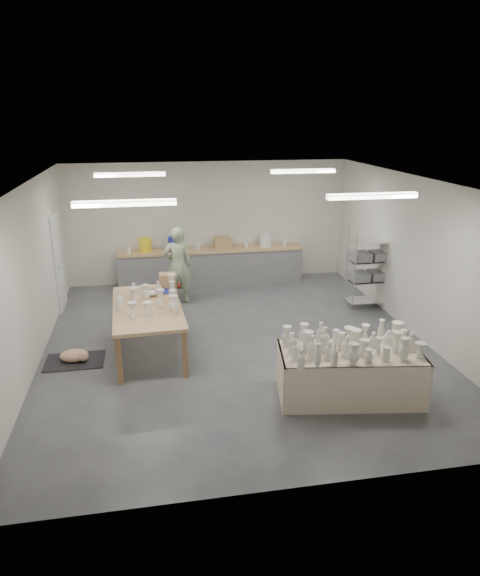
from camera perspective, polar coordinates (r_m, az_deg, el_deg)
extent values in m
plane|color=#424449|center=(9.71, -0.43, -6.15)|extent=(8.00, 8.00, 0.00)
cube|color=white|center=(8.87, -0.48, 11.63)|extent=(7.00, 8.00, 0.02)
cube|color=silver|center=(13.02, -3.51, 7.28)|extent=(7.00, 0.02, 3.00)
cube|color=silver|center=(5.56, 6.76, -9.25)|extent=(7.00, 0.02, 3.00)
cube|color=silver|center=(9.27, -22.30, 1.09)|extent=(0.02, 8.00, 3.00)
cube|color=silver|center=(10.34, 19.05, 3.22)|extent=(0.02, 8.00, 3.00)
cube|color=white|center=(11.84, -19.53, 2.80)|extent=(0.05, 0.90, 2.10)
cube|color=white|center=(7.27, -12.67, 9.18)|extent=(1.40, 0.12, 0.08)
cube|color=white|center=(7.98, 14.49, 9.88)|extent=(1.40, 0.12, 0.08)
cube|color=white|center=(10.74, -12.12, 12.22)|extent=(1.40, 0.12, 0.08)
cube|color=white|center=(11.23, 7.02, 12.77)|extent=(1.40, 0.12, 0.08)
cube|color=tan|center=(12.85, -3.28, 4.25)|extent=(4.60, 0.60, 0.06)
cube|color=slate|center=(12.97, -3.24, 2.33)|extent=(4.60, 0.55, 0.84)
cylinder|color=yellow|center=(12.72, -10.49, 4.73)|extent=(0.30, 0.30, 0.34)
cylinder|color=#1C289A|center=(12.73, -7.33, 4.91)|extent=(0.30, 0.30, 0.34)
cylinder|color=white|center=(13.04, 2.84, 5.38)|extent=(0.30, 0.30, 0.34)
cube|color=#AD8254|center=(12.85, -1.96, 5.05)|extent=(0.40, 0.30, 0.28)
cylinder|color=white|center=(12.75, -12.26, 4.19)|extent=(0.10, 0.10, 0.14)
cylinder|color=white|center=(12.80, -4.62, 4.62)|extent=(0.10, 0.10, 0.14)
cylinder|color=white|center=(12.97, 0.67, 4.87)|extent=(0.10, 0.10, 0.14)
cylinder|color=white|center=(13.19, 4.96, 5.04)|extent=(0.10, 0.10, 0.14)
cylinder|color=silver|center=(11.21, 12.63, 1.78)|extent=(0.02, 0.02, 1.80)
cylinder|color=silver|center=(11.56, 16.48, 1.96)|extent=(0.02, 0.02, 1.80)
cylinder|color=silver|center=(11.60, 11.81, 2.41)|extent=(0.02, 0.02, 1.80)
cylinder|color=silver|center=(11.93, 15.56, 2.58)|extent=(0.02, 0.02, 1.80)
cube|color=silver|center=(11.80, 13.85, -1.30)|extent=(0.88, 0.48, 0.02)
cube|color=silver|center=(11.65, 14.02, 0.78)|extent=(0.88, 0.48, 0.02)
cube|color=silver|center=(11.53, 14.20, 2.90)|extent=(0.88, 0.48, 0.02)
cube|color=silver|center=(11.42, 14.38, 5.07)|extent=(0.88, 0.48, 0.02)
cube|color=slate|center=(11.53, 13.07, 1.29)|extent=(0.38, 0.42, 0.18)
cube|color=slate|center=(11.71, 15.05, 1.39)|extent=(0.38, 0.42, 0.18)
cube|color=slate|center=(11.41, 13.24, 3.44)|extent=(0.38, 0.42, 0.18)
cube|color=slate|center=(11.59, 15.24, 3.51)|extent=(0.38, 0.42, 0.18)
cube|color=olive|center=(8.04, 12.04, -9.67)|extent=(1.98, 1.12, 0.64)
cube|color=beige|center=(7.86, 12.24, -7.07)|extent=(2.25, 1.31, 0.03)
cube|color=beige|center=(7.63, 13.43, -11.01)|extent=(2.10, 0.35, 0.74)
cube|color=beige|center=(8.41, 10.83, -7.86)|extent=(2.10, 0.35, 0.74)
cube|color=tan|center=(9.21, -10.28, -2.13)|extent=(1.28, 2.41, 0.06)
cube|color=olive|center=(8.39, -13.60, -7.84)|extent=(0.08, 0.08, 0.82)
cube|color=olive|center=(8.38, -6.44, -7.43)|extent=(0.08, 0.08, 0.82)
cube|color=olive|center=(10.42, -13.06, -2.41)|extent=(0.08, 0.08, 0.82)
cube|color=olive|center=(10.41, -7.35, -2.08)|extent=(0.08, 0.08, 0.82)
ellipsoid|color=silver|center=(9.69, -9.75, -0.52)|extent=(0.26, 0.26, 0.12)
cylinder|color=#1C289A|center=(9.84, -8.42, -0.37)|extent=(0.26, 0.26, 0.03)
cylinder|color=white|center=(9.91, -10.65, -0.07)|extent=(0.11, 0.11, 0.12)
cube|color=#AD8254|center=(10.05, -8.04, 0.81)|extent=(0.32, 0.26, 0.28)
cube|color=black|center=(9.48, -17.88, -7.72)|extent=(1.00, 0.70, 0.02)
ellipsoid|color=white|center=(9.43, -17.95, -7.11)|extent=(0.56, 0.46, 0.20)
sphere|color=white|center=(9.30, -17.03, -7.26)|extent=(0.18, 0.18, 0.18)
imported|color=#98AD86|center=(11.57, -6.92, 2.51)|extent=(0.66, 0.44, 1.75)
cylinder|color=#A52717|center=(12.00, -6.90, 0.27)|extent=(0.44, 0.44, 0.04)
cylinder|color=silver|center=(12.09, -6.23, -0.35)|extent=(0.02, 0.02, 0.30)
cylinder|color=silver|center=(12.14, -7.40, -0.32)|extent=(0.02, 0.02, 0.30)
cylinder|color=silver|center=(11.91, -6.99, -0.68)|extent=(0.02, 0.02, 0.30)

